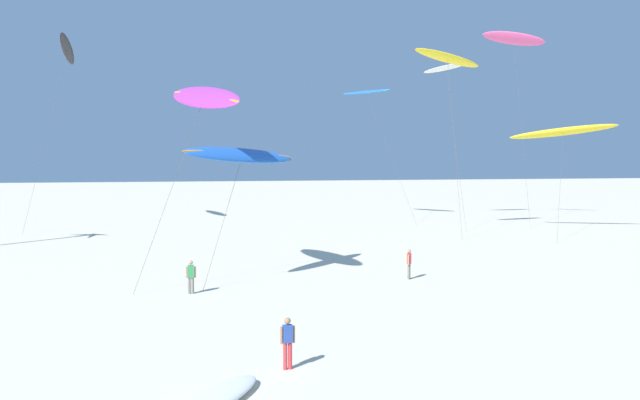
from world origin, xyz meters
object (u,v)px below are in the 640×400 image
at_px(flying_kite_0, 67,50).
at_px(flying_kite_1, 366,92).
at_px(flying_kite_3, 563,131).
at_px(person_foreground_walker, 288,341).
at_px(flying_kite_5, 204,97).
at_px(person_mid_field, 191,276).
at_px(flying_kite_2, 514,38).
at_px(person_near_left, 409,263).
at_px(flying_kite_6, 446,68).
at_px(flying_kite_7, 242,155).
at_px(flying_kite_8, 448,58).

height_order(flying_kite_0, flying_kite_1, flying_kite_0).
xyz_separation_m(flying_kite_3, person_foreground_walker, (-27.96, -32.57, -7.83)).
height_order(flying_kite_5, person_mid_field, flying_kite_5).
xyz_separation_m(flying_kite_2, flying_kite_5, (-29.46, -24.93, -7.94)).
bearing_deg(person_foreground_walker, flying_kite_3, 49.35).
bearing_deg(person_mid_field, flying_kite_3, 32.86).
distance_m(flying_kite_1, person_near_left, 34.60).
relative_size(flying_kite_2, flying_kite_6, 1.17).
distance_m(flying_kite_1, flying_kite_2, 15.17).
distance_m(flying_kite_0, flying_kite_6, 36.12).
distance_m(flying_kite_1, flying_kite_7, 34.39).
bearing_deg(flying_kite_1, flying_kite_3, -43.85).
bearing_deg(person_mid_field, person_near_left, 8.83).
height_order(flying_kite_2, person_near_left, flying_kite_2).
height_order(flying_kite_1, flying_kite_2, flying_kite_2).
height_order(flying_kite_2, person_foreground_walker, flying_kite_2).
xyz_separation_m(flying_kite_1, flying_kite_2, (13.11, -5.93, 4.79)).
xyz_separation_m(flying_kite_0, person_mid_field, (11.49, -31.89, -15.45)).
bearing_deg(flying_kite_3, flying_kite_6, 121.57).
bearing_deg(person_near_left, flying_kite_2, 54.75).
distance_m(flying_kite_3, flying_kite_8, 11.97).
bearing_deg(flying_kite_5, flying_kite_3, 29.50).
height_order(flying_kite_0, flying_kite_8, flying_kite_0).
relative_size(flying_kite_0, flying_kite_3, 1.80).
height_order(flying_kite_5, person_near_left, flying_kite_5).
bearing_deg(flying_kite_5, person_near_left, -5.66).
bearing_deg(person_mid_field, flying_kite_5, 75.42).
distance_m(flying_kite_7, person_mid_field, 7.27).
height_order(flying_kite_1, person_near_left, flying_kite_1).
height_order(flying_kite_5, flying_kite_7, flying_kite_5).
distance_m(flying_kite_1, flying_kite_5, 35.06).
height_order(flying_kite_0, person_near_left, flying_kite_0).
height_order(flying_kite_1, flying_kite_6, flying_kite_6).
relative_size(flying_kite_1, flying_kite_6, 0.83).
distance_m(flying_kite_1, person_mid_field, 39.79).
xyz_separation_m(flying_kite_6, flying_kite_7, (-21.84, -27.87, -8.50)).
distance_m(flying_kite_0, person_foreground_walker, 49.15).
relative_size(flying_kite_2, flying_kite_8, 1.20).
xyz_separation_m(flying_kite_0, person_foreground_walker, (14.79, -44.26, -15.42)).
xyz_separation_m(flying_kite_3, person_near_left, (-19.44, -18.36, -7.85)).
xyz_separation_m(flying_kite_5, person_mid_field, (-0.76, -2.93, -9.02)).
relative_size(flying_kite_1, person_near_left, 8.04).
bearing_deg(flying_kite_6, person_mid_field, -128.40).
xyz_separation_m(flying_kite_6, flying_kite_8, (-3.60, -10.11, -0.47)).
distance_m(person_foreground_walker, person_near_left, 16.57).
bearing_deg(flying_kite_2, person_foreground_walker, -123.78).
bearing_deg(person_mid_field, flying_kite_1, 63.15).
bearing_deg(person_near_left, flying_kite_8, 64.33).
distance_m(flying_kite_2, person_foreground_walker, 51.29).
height_order(flying_kite_0, flying_kite_7, flying_kite_0).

